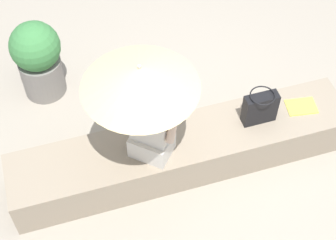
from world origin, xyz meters
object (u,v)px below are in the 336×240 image
(person_seated, at_px, (151,124))
(planter_near, at_px, (38,58))
(magazine, at_px, (301,107))
(parasol, at_px, (140,78))
(handbag_black, at_px, (260,108))

(person_seated, distance_m, planter_near, 1.65)
(magazine, height_order, planter_near, planter_near)
(person_seated, relative_size, magazine, 3.21)
(magazine, bearing_deg, parasol, 11.25)
(person_seated, bearing_deg, parasol, -8.01)
(magazine, xyz_separation_m, planter_near, (2.29, -1.33, 0.05))
(handbag_black, distance_m, magazine, 0.48)
(handbag_black, relative_size, planter_near, 0.39)
(person_seated, relative_size, planter_near, 1.02)
(person_seated, relative_size, handbag_black, 2.62)
(person_seated, height_order, magazine, person_seated)
(person_seated, distance_m, magazine, 1.54)
(parasol, bearing_deg, handbag_black, -177.57)
(parasol, distance_m, planter_near, 1.82)
(parasol, xyz_separation_m, planter_near, (0.73, -1.40, -0.90))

